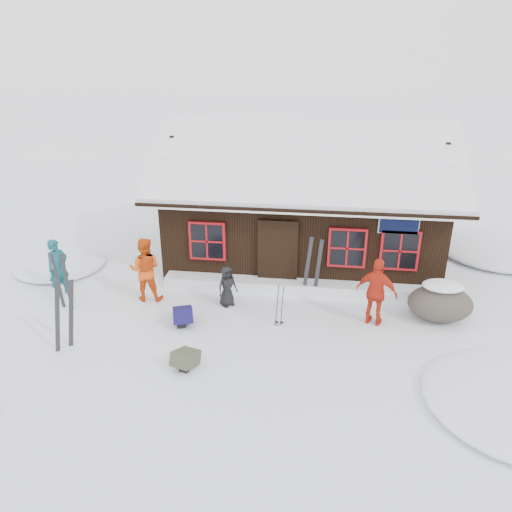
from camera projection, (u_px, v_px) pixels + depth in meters
The scene contains 15 objects.
ground at pixel (231, 330), 12.26m from camera, with size 120.00×120.00×0.00m, color white.
mountain_hut at pixel (304, 209), 15.98m from camera, with size 8.90×6.09×4.42m.
snow_drift at pixel (298, 286), 14.06m from camera, with size 7.60×0.60×0.35m, color white.
snow_mounds at pixel (302, 299), 13.76m from camera, with size 20.60×13.20×0.48m.
skier_teal at pixel (58, 268), 13.66m from camera, with size 0.60×0.39×1.65m, color #114A54.
skier_orange_left at pixel (145, 269), 13.40m from camera, with size 0.87×0.68×1.79m, color #D2490E.
skier_orange_right at pixel (377, 292), 12.22m from camera, with size 1.03×0.43×1.76m, color red.
skier_crouched at pixel (227, 286), 13.22m from camera, with size 0.55×0.36×1.13m, color black.
boulder at pixel (440, 302), 12.59m from camera, with size 1.61×1.21×0.94m.
ski_pair_left at pixel (64, 316), 11.26m from camera, with size 0.56×0.35×1.78m.
ski_pair_mid at pixel (63, 282), 13.01m from camera, with size 0.43×0.09×1.61m.
ski_pair_right at pixel (313, 269), 13.54m from camera, with size 0.55×0.21×1.81m.
ski_poles at pixel (280, 306), 12.28m from camera, with size 0.21×0.10×1.15m.
backpack_blue at pixel (183, 318), 12.47m from camera, with size 0.48×0.64×0.35m, color #161047.
backpack_olive at pixel (186, 361), 10.82m from camera, with size 0.44×0.58×0.32m, color #3E432F.
Camera 1 is at (1.97, -10.35, 6.57)m, focal length 35.00 mm.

